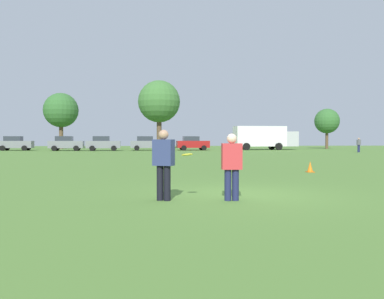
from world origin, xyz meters
TOP-DOWN VIEW (x-y plane):
  - ground_plane at (0.00, 0.00)m, footprint 153.27×153.27m
  - player_thrower at (-2.05, -0.87)m, footprint 0.55×0.45m
  - player_defender at (-0.44, -1.02)m, footprint 0.48×0.29m
  - frisbee at (-1.49, -0.77)m, footprint 0.27×0.27m
  - traffic_cone at (4.56, 6.87)m, footprint 0.32×0.32m
  - parked_car_near_left at (-20.08, 43.07)m, footprint 4.30×2.42m
  - parked_car_mid_left at (-13.44, 41.60)m, footprint 4.30×2.42m
  - parked_car_center at (-8.82, 41.21)m, footprint 4.30×2.42m
  - parked_car_mid_right at (-3.43, 42.26)m, footprint 4.30×2.42m
  - parked_car_near_right at (2.54, 42.33)m, footprint 4.30×2.42m
  - box_truck at (12.35, 43.37)m, footprint 8.63×3.35m
  - bystander_sideline_watcher at (20.10, 32.55)m, footprint 0.50×0.40m
  - tree_east_birch at (-16.33, 51.88)m, footprint 5.14×5.14m
  - tree_east_oak at (-1.71, 51.49)m, footprint 6.37×6.37m
  - tree_far_east_pine at (23.44, 48.67)m, footprint 3.71×3.71m

SIDE VIEW (x-z plane):
  - ground_plane at x=0.00m, z-range 0.00..0.00m
  - traffic_cone at x=4.56m, z-range -0.01..0.47m
  - player_defender at x=-0.44m, z-range 0.09..1.69m
  - bystander_sideline_watcher at x=20.10m, z-range 0.10..1.71m
  - parked_car_near_left at x=-20.08m, z-range 0.01..1.83m
  - parked_car_mid_left at x=-13.44m, z-range 0.01..1.83m
  - parked_car_center at x=-8.82m, z-range 0.01..1.83m
  - parked_car_mid_right at x=-3.43m, z-range 0.01..1.83m
  - parked_car_near_right at x=2.54m, z-range 0.01..1.83m
  - player_thrower at x=-2.05m, z-range 0.11..1.79m
  - frisbee at x=-1.49m, z-range 1.04..1.13m
  - box_truck at x=12.35m, z-range 0.16..3.34m
  - tree_far_east_pine at x=23.44m, z-range 1.13..7.16m
  - tree_east_birch at x=-16.33m, z-range 1.57..9.92m
  - tree_east_oak at x=-1.71m, z-range 1.94..12.29m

